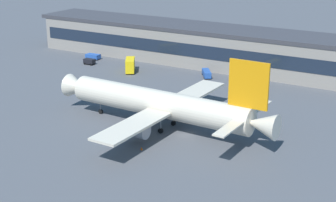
% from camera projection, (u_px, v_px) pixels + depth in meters
% --- Properties ---
extents(ground_plane, '(600.00, 600.00, 0.00)m').
position_uv_depth(ground_plane, '(185.00, 135.00, 107.51)').
color(ground_plane, '#4C4F54').
extents(terminal_building, '(172.24, 17.95, 12.33)m').
position_uv_depth(terminal_building, '(275.00, 54.00, 152.03)').
color(terminal_building, gray).
rests_on(terminal_building, ground_plane).
extents(airliner, '(53.40, 45.23, 17.98)m').
position_uv_depth(airliner, '(162.00, 104.00, 109.67)').
color(airliner, beige).
rests_on(airliner, ground_plane).
extents(catering_truck, '(6.00, 7.49, 4.15)m').
position_uv_depth(catering_truck, '(130.00, 65.00, 154.73)').
color(catering_truck, yellow).
rests_on(catering_truck, ground_plane).
extents(pushback_tractor, '(4.96, 2.92, 1.75)m').
position_uv_depth(pushback_tractor, '(93.00, 56.00, 170.68)').
color(pushback_tractor, '#2651A5').
rests_on(pushback_tractor, ground_plane).
extents(belt_loader, '(5.27, 6.41, 1.95)m').
position_uv_depth(belt_loader, '(207.00, 73.00, 149.87)').
color(belt_loader, '#2651A5').
rests_on(belt_loader, ground_plane).
extents(baggage_tug, '(3.63, 2.15, 1.85)m').
position_uv_depth(baggage_tug, '(90.00, 61.00, 163.94)').
color(baggage_tug, black).
rests_on(baggage_tug, ground_plane).
extents(stair_truck, '(3.79, 6.40, 3.55)m').
position_uv_depth(stair_truck, '(247.00, 83.00, 137.70)').
color(stair_truck, yellow).
rests_on(stair_truck, ground_plane).
extents(traffic_cone_0, '(0.49, 0.49, 0.62)m').
position_uv_depth(traffic_cone_0, '(142.00, 148.00, 100.25)').
color(traffic_cone_0, '#F2590C').
rests_on(traffic_cone_0, ground_plane).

